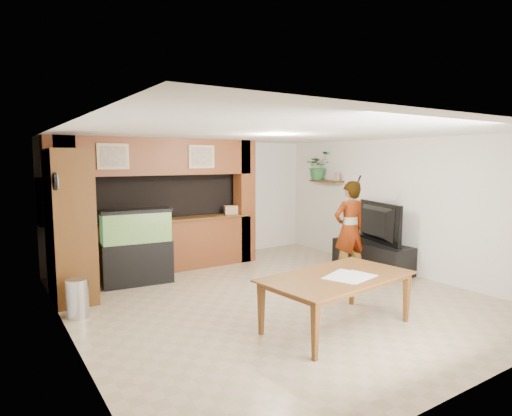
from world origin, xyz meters
TOP-DOWN VIEW (x-y plane):
  - floor at (0.00, 0.00)m, footprint 6.50×6.50m
  - ceiling at (0.00, 0.00)m, footprint 6.50×6.50m
  - wall_back at (0.00, 3.25)m, footprint 6.00×0.00m
  - wall_left at (-3.00, 0.00)m, footprint 0.00×6.50m
  - wall_right at (3.00, 0.00)m, footprint 0.00×6.50m
  - partition at (-0.95, 2.64)m, footprint 4.20×0.99m
  - wall_clock at (-2.97, 1.00)m, footprint 0.05×0.25m
  - wall_shelf at (2.85, 1.95)m, footprint 0.25×0.90m
  - pantry_cabinet at (-2.70, 1.63)m, footprint 0.59×0.97m
  - trash_can at (-2.79, 0.80)m, footprint 0.30×0.30m
  - aquarium at (-1.58, 1.95)m, footprint 1.21×0.45m
  - tv_stand at (2.65, 0.35)m, footprint 0.60×1.65m
  - television at (2.65, 0.35)m, footprint 0.59×1.40m
  - photo_frame at (2.85, 1.61)m, footprint 0.04×0.15m
  - potted_plant at (2.82, 2.21)m, footprint 0.64×0.57m
  - person at (1.91, 0.25)m, footprint 0.72×0.53m
  - microphone at (1.96, 0.09)m, footprint 0.03×0.09m
  - dining_table at (-0.02, -1.48)m, footprint 2.11×1.33m
  - newspaper_a at (0.10, -1.61)m, footprint 0.62×0.50m
  - newspaper_b at (0.04, -1.54)m, footprint 0.69×0.61m
  - counter_box at (0.61, 2.45)m, footprint 0.31×0.25m

SIDE VIEW (x-z plane):
  - floor at x=0.00m, z-range 0.00..0.00m
  - trash_can at x=-2.79m, z-range 0.00..0.55m
  - tv_stand at x=2.65m, z-range 0.00..0.55m
  - dining_table at x=-0.02m, z-range 0.00..0.70m
  - aquarium at x=-1.58m, z-range -0.01..1.32m
  - newspaper_a at x=0.10m, z-range 0.70..0.71m
  - newspaper_b at x=0.04m, z-range 0.70..0.71m
  - person at x=1.91m, z-range 0.00..1.80m
  - television at x=2.65m, z-range 0.55..1.36m
  - counter_box at x=0.61m, z-range 1.04..1.22m
  - pantry_cabinet at x=-2.70m, z-range 0.00..2.36m
  - wall_back at x=0.00m, z-range -1.70..4.30m
  - wall_left at x=-3.00m, z-range -1.95..4.55m
  - wall_right at x=3.00m, z-range -1.95..4.55m
  - partition at x=-0.95m, z-range 0.01..2.61m
  - wall_shelf at x=2.85m, z-range 1.68..1.72m
  - photo_frame at x=2.85m, z-range 1.72..1.91m
  - microphone at x=1.96m, z-range 1.77..1.92m
  - wall_clock at x=-2.97m, z-range 1.77..2.02m
  - potted_plant at x=2.82m, z-range 1.72..2.37m
  - ceiling at x=0.00m, z-range 2.60..2.60m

